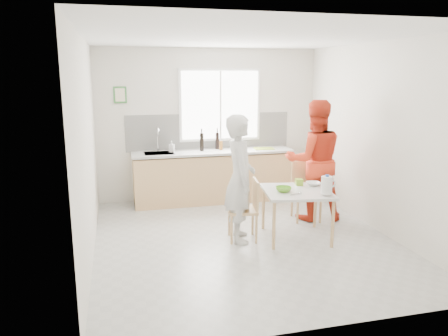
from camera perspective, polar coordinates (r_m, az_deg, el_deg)
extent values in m
plane|color=#B7B7B2|center=(6.14, 2.61, -9.29)|extent=(4.50, 4.50, 0.00)
plane|color=silver|center=(7.95, -1.94, 5.69)|extent=(4.00, 0.00, 4.00)
plane|color=silver|center=(3.73, 12.72, -2.01)|extent=(4.00, 0.00, 4.00)
plane|color=silver|center=(5.56, -17.45, 2.34)|extent=(0.00, 4.50, 4.50)
plane|color=silver|center=(6.64, 19.55, 3.72)|extent=(0.00, 4.50, 4.50)
plane|color=white|center=(5.73, 2.88, 16.71)|extent=(4.50, 4.50, 0.00)
cube|color=white|center=(7.95, -0.51, 8.23)|extent=(1.50, 0.03, 1.30)
cube|color=white|center=(7.93, -0.48, 8.22)|extent=(1.40, 0.02, 1.20)
cube|color=white|center=(7.92, -0.47, 8.22)|extent=(0.03, 0.03, 1.20)
cube|color=white|center=(7.95, -1.92, 4.79)|extent=(3.00, 0.02, 0.65)
cube|color=#3B833D|center=(7.72, -13.43, 9.28)|extent=(0.22, 0.02, 0.28)
cube|color=beige|center=(7.71, -13.43, 9.27)|extent=(0.16, 0.01, 0.22)
cube|color=#DAB375|center=(7.82, -1.43, -1.27)|extent=(2.80, 0.60, 0.86)
cube|color=#3F3326|center=(7.91, -1.42, -3.94)|extent=(2.80, 0.54, 0.10)
cube|color=silver|center=(7.72, -1.45, 2.13)|extent=(2.84, 0.64, 0.04)
cube|color=#A5A5AA|center=(7.57, -8.49, 1.84)|extent=(0.50, 0.40, 0.03)
cylinder|color=silver|center=(7.70, -8.65, 3.47)|extent=(0.02, 0.02, 0.36)
torus|color=silver|center=(7.61, -8.64, 4.74)|extent=(0.02, 0.18, 0.18)
cube|color=silver|center=(6.08, 9.50, -3.06)|extent=(1.02, 1.02, 0.04)
cylinder|color=#DAB375|center=(5.73, 6.53, -7.58)|extent=(0.04, 0.04, 0.63)
cylinder|color=#DAB375|center=(6.46, 5.16, -5.27)|extent=(0.04, 0.04, 0.63)
cylinder|color=#DAB375|center=(5.93, 14.01, -7.19)|extent=(0.04, 0.04, 0.63)
cylinder|color=#DAB375|center=(6.64, 11.84, -5.00)|extent=(0.04, 0.04, 0.63)
cube|color=#DAB375|center=(6.01, 2.44, -5.54)|extent=(0.45, 0.45, 0.04)
cube|color=#DAB375|center=(5.97, 4.15, -3.44)|extent=(0.09, 0.37, 0.41)
cylinder|color=#DAB375|center=(6.22, 0.68, -7.04)|extent=(0.03, 0.03, 0.40)
cylinder|color=#DAB375|center=(5.90, 1.00, -8.10)|extent=(0.03, 0.03, 0.40)
cylinder|color=#DAB375|center=(6.26, 3.76, -6.94)|extent=(0.03, 0.03, 0.40)
cylinder|color=#DAB375|center=(5.94, 4.25, -7.98)|extent=(0.03, 0.03, 0.40)
cube|color=#DAB375|center=(6.92, 10.72, -3.11)|extent=(0.48, 0.48, 0.04)
cube|color=#DAB375|center=(7.04, 10.39, -0.83)|extent=(0.40, 0.09, 0.44)
cylinder|color=#DAB375|center=(6.78, 9.58, -5.45)|extent=(0.04, 0.04, 0.43)
cylinder|color=#DAB375|center=(6.87, 12.48, -5.32)|extent=(0.04, 0.04, 0.43)
cylinder|color=#DAB375|center=(7.11, 8.87, -4.59)|extent=(0.04, 0.04, 0.43)
cylinder|color=#DAB375|center=(7.20, 11.64, -4.48)|extent=(0.04, 0.04, 0.43)
imported|color=silver|center=(5.88, 2.10, -1.40)|extent=(0.51, 0.69, 1.73)
imported|color=red|center=(6.89, 11.71, 0.96)|extent=(1.01, 0.84, 1.87)
imported|color=#69B529|center=(5.97, 7.78, -2.77)|extent=(0.25, 0.25, 0.07)
imported|color=white|center=(6.38, 11.57, -2.03)|extent=(0.23, 0.23, 0.05)
cylinder|color=white|center=(5.87, 13.26, -2.21)|extent=(0.15, 0.15, 0.23)
cylinder|color=blue|center=(5.84, 13.32, -1.00)|extent=(0.05, 0.05, 0.03)
torus|color=white|center=(5.90, 13.91, -1.98)|extent=(0.11, 0.04, 0.11)
cube|color=#85B429|center=(6.35, 9.77, -1.83)|extent=(0.11, 0.11, 0.09)
cylinder|color=#A5A5AA|center=(5.84, 9.28, -3.38)|extent=(0.16, 0.04, 0.01)
cube|color=#9DBC2B|center=(7.94, 5.22, 2.55)|extent=(0.37, 0.29, 0.01)
cylinder|color=black|center=(7.69, -2.93, 3.43)|extent=(0.07, 0.07, 0.32)
cylinder|color=black|center=(7.87, -0.88, 3.58)|extent=(0.07, 0.07, 0.30)
cylinder|color=#935A20|center=(7.79, -0.40, 2.97)|extent=(0.06, 0.06, 0.16)
imported|color=#999999|center=(7.62, -6.85, 2.81)|extent=(0.11, 0.11, 0.20)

